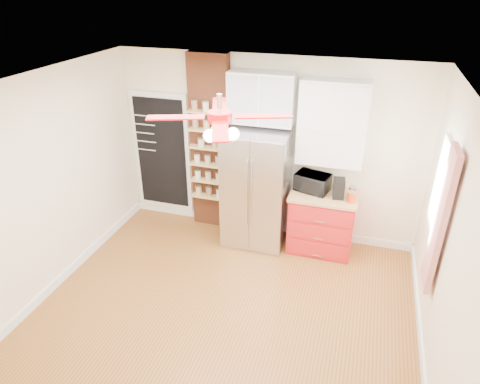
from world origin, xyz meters
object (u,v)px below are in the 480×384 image
(red_cabinet, at_px, (322,222))
(coffee_maker, at_px, (339,188))
(pantry_jar_oats, at_px, (201,143))
(canister_left, at_px, (351,197))
(toaster_oven, at_px, (312,182))
(ceiling_fan, at_px, (220,117))
(fridge, at_px, (256,188))

(red_cabinet, xyz_separation_m, coffee_maker, (0.19, -0.02, 0.58))
(coffee_maker, relative_size, pantry_jar_oats, 2.20)
(red_cabinet, bearing_deg, canister_left, -19.55)
(toaster_oven, bearing_deg, ceiling_fan, -97.70)
(fridge, distance_m, pantry_jar_oats, 1.05)
(ceiling_fan, distance_m, coffee_maker, 2.43)
(toaster_oven, relative_size, coffee_maker, 1.74)
(red_cabinet, height_order, ceiling_fan, ceiling_fan)
(fridge, relative_size, red_cabinet, 1.86)
(ceiling_fan, height_order, coffee_maker, ceiling_fan)
(ceiling_fan, xyz_separation_m, pantry_jar_oats, (-0.93, 1.75, -0.99))
(coffee_maker, bearing_deg, toaster_oven, 159.69)
(toaster_oven, distance_m, coffee_maker, 0.38)
(toaster_oven, bearing_deg, coffee_maker, 1.85)
(pantry_jar_oats, bearing_deg, coffee_maker, -2.70)
(toaster_oven, bearing_deg, canister_left, -4.23)
(toaster_oven, height_order, pantry_jar_oats, pantry_jar_oats)
(toaster_oven, xyz_separation_m, canister_left, (0.56, -0.20, -0.05))
(coffee_maker, distance_m, canister_left, 0.22)
(red_cabinet, distance_m, coffee_maker, 0.61)
(red_cabinet, height_order, toaster_oven, toaster_oven)
(ceiling_fan, height_order, canister_left, ceiling_fan)
(toaster_oven, bearing_deg, pantry_jar_oats, -165.19)
(canister_left, bearing_deg, ceiling_fan, -129.79)
(canister_left, bearing_deg, red_cabinet, 160.45)
(ceiling_fan, distance_m, toaster_oven, 2.35)
(ceiling_fan, relative_size, coffee_maker, 5.27)
(toaster_oven, height_order, coffee_maker, coffee_maker)
(red_cabinet, xyz_separation_m, canister_left, (0.37, -0.13, 0.52))
(red_cabinet, height_order, pantry_jar_oats, pantry_jar_oats)
(coffee_maker, bearing_deg, fridge, 174.23)
(red_cabinet, distance_m, toaster_oven, 0.61)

